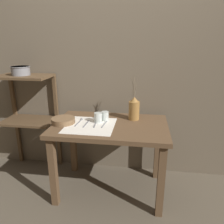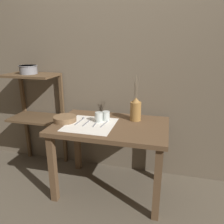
% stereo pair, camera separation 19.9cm
% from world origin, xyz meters
% --- Properties ---
extents(ground_plane, '(12.00, 12.00, 0.00)m').
position_xyz_m(ground_plane, '(0.00, 0.00, 0.00)').
color(ground_plane, brown).
extents(stone_wall_back, '(7.00, 0.06, 2.40)m').
position_xyz_m(stone_wall_back, '(0.00, 0.46, 1.20)').
color(stone_wall_back, '#6B5E4C').
rests_on(stone_wall_back, ground_plane).
extents(wooden_table, '(1.06, 0.69, 0.71)m').
position_xyz_m(wooden_table, '(0.00, 0.00, 0.60)').
color(wooden_table, brown).
rests_on(wooden_table, ground_plane).
extents(wooden_shelf_unit, '(0.55, 0.35, 1.11)m').
position_xyz_m(wooden_shelf_unit, '(-0.94, 0.27, 0.79)').
color(wooden_shelf_unit, brown).
rests_on(wooden_shelf_unit, ground_plane).
extents(linen_cloth, '(0.44, 0.44, 0.00)m').
position_xyz_m(linen_cloth, '(-0.18, -0.06, 0.71)').
color(linen_cloth, white).
rests_on(linen_cloth, wooden_table).
extents(pitcher_with_flowers, '(0.10, 0.10, 0.44)m').
position_xyz_m(pitcher_with_flowers, '(0.21, 0.17, 0.82)').
color(pitcher_with_flowers, olive).
rests_on(pitcher_with_flowers, wooden_table).
extents(wooden_bowl, '(0.22, 0.22, 0.05)m').
position_xyz_m(wooden_bowl, '(-0.44, -0.04, 0.74)').
color(wooden_bowl, brown).
rests_on(wooden_bowl, wooden_table).
extents(glass_tumbler_near, '(0.07, 0.07, 0.09)m').
position_xyz_m(glass_tumbler_near, '(-0.12, 0.03, 0.76)').
color(glass_tumbler_near, silver).
rests_on(glass_tumbler_near, wooden_table).
extents(glass_tumbler_far, '(0.07, 0.07, 0.09)m').
position_xyz_m(glass_tumbler_far, '(-0.07, 0.09, 0.76)').
color(glass_tumbler_far, silver).
rests_on(glass_tumbler_far, wooden_table).
extents(spoon_inner, '(0.03, 0.20, 0.02)m').
position_xyz_m(spoon_inner, '(-0.30, 0.04, 0.72)').
color(spoon_inner, gray).
rests_on(spoon_inner, wooden_table).
extents(fork_outer, '(0.02, 0.19, 0.00)m').
position_xyz_m(fork_outer, '(-0.22, -0.03, 0.72)').
color(fork_outer, gray).
rests_on(fork_outer, wooden_table).
extents(knife_center, '(0.03, 0.19, 0.00)m').
position_xyz_m(knife_center, '(-0.14, -0.02, 0.72)').
color(knife_center, gray).
rests_on(knife_center, wooden_table).
extents(spoon_outer, '(0.04, 0.20, 0.02)m').
position_xyz_m(spoon_outer, '(-0.05, 0.04, 0.72)').
color(spoon_outer, gray).
rests_on(spoon_outer, wooden_table).
extents(metal_pot_large, '(0.20, 0.20, 0.09)m').
position_xyz_m(metal_pot_large, '(-0.97, 0.23, 1.16)').
color(metal_pot_large, gray).
rests_on(metal_pot_large, wooden_shelf_unit).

